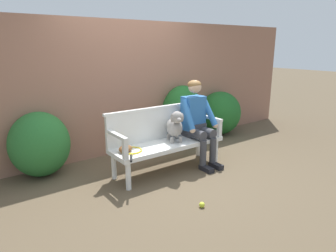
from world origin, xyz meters
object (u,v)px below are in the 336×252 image
(garden_bench, at_px, (168,146))
(tennis_racket, at_px, (131,151))
(baseball_glove, at_px, (125,149))
(tennis_ball, at_px, (202,205))
(person_seated, at_px, (197,119))
(dog_on_bench, at_px, (175,126))

(garden_bench, height_order, tennis_racket, tennis_racket)
(baseball_glove, relative_size, tennis_ball, 3.33)
(person_seated, height_order, tennis_racket, person_seated)
(tennis_racket, bearing_deg, dog_on_bench, 0.07)
(person_seated, bearing_deg, dog_on_bench, -177.98)
(tennis_racket, relative_size, baseball_glove, 2.57)
(garden_bench, bearing_deg, tennis_racket, -177.09)
(person_seated, distance_m, baseball_glove, 1.26)
(person_seated, bearing_deg, tennis_racket, -179.21)
(tennis_racket, xyz_separation_m, tennis_ball, (0.31, -1.07, -0.41))
(garden_bench, height_order, tennis_ball, garden_bench)
(garden_bench, distance_m, tennis_racket, 0.63)
(person_seated, distance_m, tennis_ball, 1.54)
(dog_on_bench, relative_size, tennis_racket, 0.86)
(person_seated, xyz_separation_m, dog_on_bench, (-0.43, -0.02, -0.03))
(person_seated, relative_size, dog_on_bench, 2.70)
(garden_bench, bearing_deg, person_seated, -1.69)
(tennis_racket, bearing_deg, person_seated, 0.79)
(person_seated, relative_size, baseball_glove, 5.93)
(tennis_racket, bearing_deg, garden_bench, 2.91)
(dog_on_bench, bearing_deg, baseball_glove, 177.37)
(person_seated, xyz_separation_m, tennis_ball, (-0.86, -1.09, -0.67))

